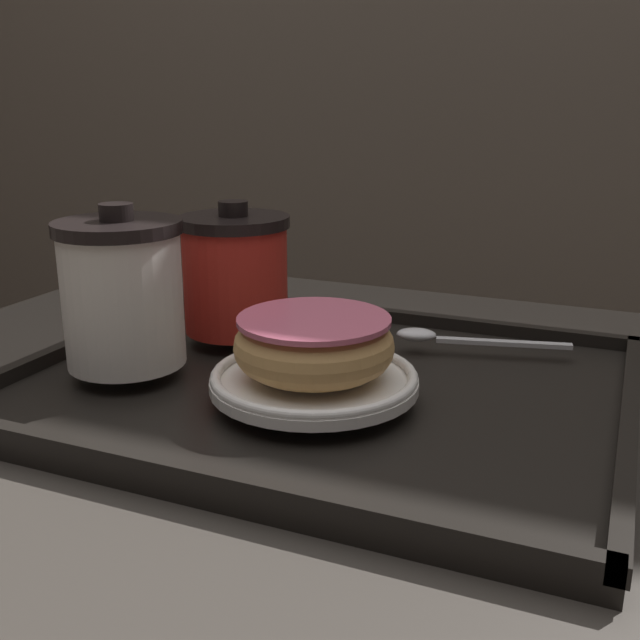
{
  "coord_description": "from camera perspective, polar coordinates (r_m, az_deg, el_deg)",
  "views": [
    {
      "loc": [
        0.22,
        -0.53,
        0.95
      ],
      "look_at": [
        0.0,
        -0.02,
        0.78
      ],
      "focal_mm": 42.0,
      "sensor_mm": 36.0,
      "label": 1
    }
  ],
  "objects": [
    {
      "name": "serving_tray",
      "position": [
        0.6,
        0.0,
        -5.15
      ],
      "size": [
        0.47,
        0.37,
        0.02
      ],
      "color": "black",
      "rests_on": "cafe_table"
    },
    {
      "name": "coffee_cup_rear",
      "position": [
        0.68,
        -6.47,
        3.6
      ],
      "size": [
        0.1,
        0.1,
        0.12
      ],
      "color": "red",
      "rests_on": "serving_tray"
    },
    {
      "name": "donut_chocolate_glazed",
      "position": [
        0.55,
        -0.46,
        -1.81
      ],
      "size": [
        0.12,
        0.12,
        0.04
      ],
      "color": "tan",
      "rests_on": "plate_with_chocolate_donut"
    },
    {
      "name": "plate_with_chocolate_donut",
      "position": [
        0.56,
        -0.45,
        -4.51
      ],
      "size": [
        0.16,
        0.16,
        0.01
      ],
      "color": "white",
      "rests_on": "serving_tray"
    },
    {
      "name": "spoon",
      "position": [
        0.67,
        9.29,
        -1.29
      ],
      "size": [
        0.15,
        0.05,
        0.01
      ],
      "rotation": [
        0.0,
        0.0,
        3.37
      ],
      "color": "silver",
      "rests_on": "serving_tray"
    },
    {
      "name": "coffee_cup_front",
      "position": [
        0.61,
        -14.81,
        2.06
      ],
      "size": [
        0.1,
        0.1,
        0.13
      ],
      "color": "white",
      "rests_on": "serving_tray"
    },
    {
      "name": "cafe_table",
      "position": [
        0.7,
        0.48,
        -17.81
      ],
      "size": [
        0.86,
        0.68,
        0.71
      ],
      "color": "#38332D",
      "rests_on": "ground_plane"
    }
  ]
}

